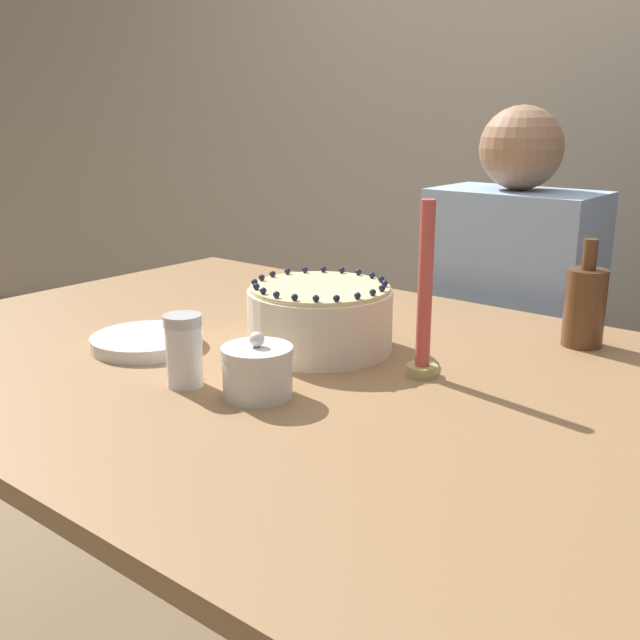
# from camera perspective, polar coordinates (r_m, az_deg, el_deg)

# --- Properties ---
(wall_behind) EXTENTS (8.00, 0.05, 2.60)m
(wall_behind) POSITION_cam_1_polar(r_m,az_deg,el_deg) (2.51, 20.03, 17.29)
(wall_behind) COLOR #ADA393
(wall_behind) RESTS_ON ground_plane
(dining_table) EXTENTS (1.59, 1.13, 0.76)m
(dining_table) POSITION_cam_1_polar(r_m,az_deg,el_deg) (1.39, -2.73, -6.49)
(dining_table) COLOR #936D47
(dining_table) RESTS_ON ground_plane
(cake) EXTENTS (0.27, 0.27, 0.13)m
(cake) POSITION_cam_1_polar(r_m,az_deg,el_deg) (1.38, 0.00, 0.16)
(cake) COLOR #EFE5CC
(cake) RESTS_ON dining_table
(sugar_bowl) EXTENTS (0.11, 0.11, 0.10)m
(sugar_bowl) POSITION_cam_1_polar(r_m,az_deg,el_deg) (1.16, -4.79, -3.89)
(sugar_bowl) COLOR silver
(sugar_bowl) RESTS_ON dining_table
(sugar_shaker) EXTENTS (0.06, 0.06, 0.12)m
(sugar_shaker) POSITION_cam_1_polar(r_m,az_deg,el_deg) (1.21, -10.33, -2.27)
(sugar_shaker) COLOR white
(sugar_shaker) RESTS_ON dining_table
(plate_stack) EXTENTS (0.21, 0.21, 0.02)m
(plate_stack) POSITION_cam_1_polar(r_m,az_deg,el_deg) (1.44, -13.06, -1.58)
(plate_stack) COLOR silver
(plate_stack) RESTS_ON dining_table
(candle) EXTENTS (0.05, 0.05, 0.29)m
(candle) POSITION_cam_1_polar(r_m,az_deg,el_deg) (1.24, 7.96, 1.08)
(candle) COLOR tan
(candle) RESTS_ON dining_table
(bottle) EXTENTS (0.08, 0.08, 0.20)m
(bottle) POSITION_cam_1_polar(r_m,az_deg,el_deg) (1.48, 19.53, 1.05)
(bottle) COLOR brown
(bottle) RESTS_ON dining_table
(person_man_blue_shirt) EXTENTS (0.40, 0.34, 1.21)m
(person_man_blue_shirt) POSITION_cam_1_polar(r_m,az_deg,el_deg) (2.00, 13.91, -4.27)
(person_man_blue_shirt) COLOR #595960
(person_man_blue_shirt) RESTS_ON ground_plane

